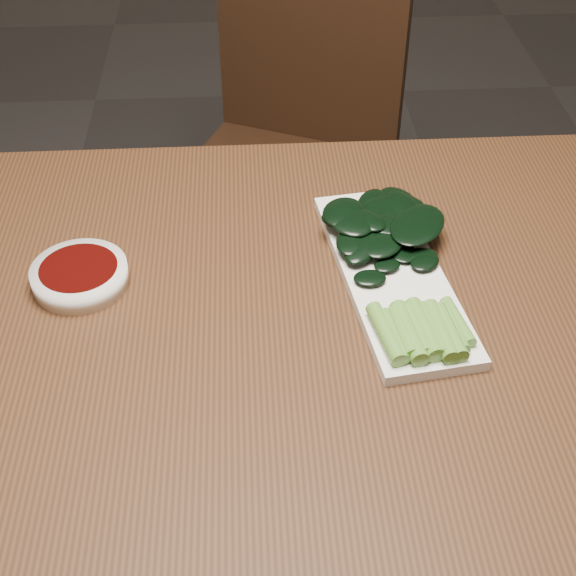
{
  "coord_description": "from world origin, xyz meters",
  "views": [
    {
      "loc": [
        -0.02,
        -0.66,
        1.38
      ],
      "look_at": [
        0.02,
        0.06,
        0.76
      ],
      "focal_mm": 50.0,
      "sensor_mm": 36.0,
      "label": 1
    }
  ],
  "objects": [
    {
      "name": "table",
      "position": [
        0.0,
        0.0,
        0.68
      ],
      "size": [
        1.4,
        0.8,
        0.75
      ],
      "color": "#412412",
      "rests_on": "ground"
    },
    {
      "name": "gai_lan",
      "position": [
        0.15,
        0.09,
        0.78
      ],
      "size": [
        0.18,
        0.33,
        0.03
      ],
      "color": "#609B35",
      "rests_on": "serving_plate"
    },
    {
      "name": "serving_plate",
      "position": [
        0.15,
        0.08,
        0.76
      ],
      "size": [
        0.16,
        0.35,
        0.01
      ],
      "rotation": [
        0.0,
        0.0,
        0.14
      ],
      "color": "white",
      "rests_on": "table"
    },
    {
      "name": "sauce_bowl",
      "position": [
        -0.23,
        0.09,
        0.76
      ],
      "size": [
        0.11,
        0.11,
        0.03
      ],
      "color": "white",
      "rests_on": "table"
    },
    {
      "name": "chair_far",
      "position": [
        0.08,
        0.83,
        0.49
      ],
      "size": [
        0.54,
        0.54,
        0.89
      ],
      "rotation": [
        0.0,
        0.0,
        -0.42
      ],
      "color": "black",
      "rests_on": "ground"
    }
  ]
}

